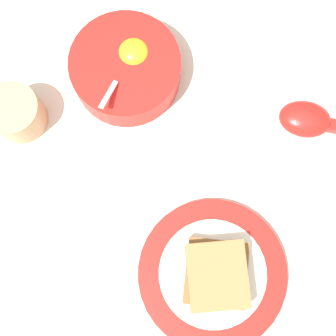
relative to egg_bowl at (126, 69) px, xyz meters
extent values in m
plane|color=beige|center=(-0.04, 0.12, -0.03)|extent=(3.00, 3.00, 0.00)
cylinder|color=red|center=(0.00, 0.00, 0.00)|extent=(0.16, 0.16, 0.05)
cylinder|color=white|center=(0.00, 0.00, 0.00)|extent=(0.14, 0.14, 0.02)
ellipsoid|color=yellow|center=(-0.02, -0.01, 0.02)|extent=(0.04, 0.04, 0.02)
cylinder|color=black|center=(0.02, 0.00, 0.02)|extent=(0.05, 0.05, 0.00)
ellipsoid|color=silver|center=(0.01, 0.01, 0.02)|extent=(0.03, 0.02, 0.01)
cube|color=silver|center=(0.04, 0.04, 0.04)|extent=(0.04, 0.04, 0.03)
cylinder|color=red|center=(0.03, 0.32, -0.02)|extent=(0.21, 0.21, 0.01)
cylinder|color=white|center=(0.03, 0.32, -0.02)|extent=(0.15, 0.15, 0.00)
cube|color=brown|center=(0.03, 0.32, -0.01)|extent=(0.12, 0.12, 0.02)
cube|color=#9E7042|center=(0.03, 0.33, 0.01)|extent=(0.11, 0.11, 0.02)
ellipsoid|color=red|center=(-0.20, 0.19, -0.01)|extent=(0.10, 0.09, 0.03)
cylinder|color=tan|center=(0.17, -0.01, 0.00)|extent=(0.08, 0.08, 0.06)
cylinder|color=#472B16|center=(0.17, -0.01, 0.02)|extent=(0.06, 0.06, 0.01)
camera|label=1|loc=(0.08, 0.28, 0.66)|focal=50.00mm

